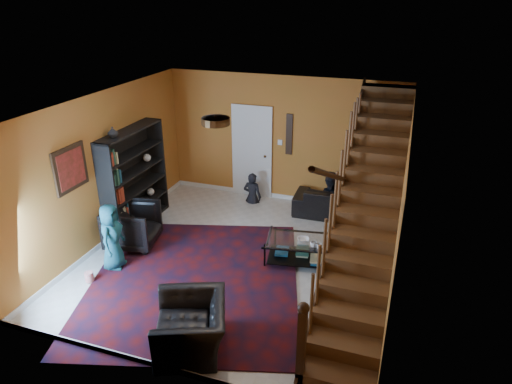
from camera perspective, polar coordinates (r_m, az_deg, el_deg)
floor at (r=8.25m, az=-2.14°, el=-8.39°), size 5.50×5.50×0.00m
room at (r=9.76m, az=-6.70°, el=-2.76°), size 5.50×5.50×5.50m
staircase at (r=7.17m, az=13.76°, el=-1.65°), size 0.95×5.02×3.18m
bookshelf at (r=9.30m, az=-14.88°, el=1.38°), size 0.35×1.80×2.00m
door at (r=10.34m, az=-0.50°, el=4.86°), size 0.82×0.05×2.05m
framed_picture at (r=8.02m, az=-22.19°, el=2.74°), size 0.04×0.74×0.74m
wall_hanging at (r=9.94m, az=4.16°, el=7.19°), size 0.14×0.03×0.90m
ceiling_fixture at (r=6.45m, az=-5.06°, el=8.82°), size 0.40×0.40×0.10m
rug at (r=7.76m, az=-7.66°, el=-10.88°), size 4.28×4.61×0.02m
sofa at (r=9.76m, az=10.97°, el=-1.38°), size 2.11×0.87×0.61m
armchair_left at (r=8.79m, az=-15.17°, el=-4.05°), size 1.06×1.04×0.82m
armchair_right at (r=6.34m, az=-8.14°, el=-16.35°), size 1.25×1.33×0.68m
person_adult_a at (r=10.30m, az=-0.46°, el=-0.61°), size 0.42×0.28×1.15m
person_adult_b at (r=9.87m, az=9.06°, el=-1.27°), size 0.73×0.60×1.41m
person_child at (r=8.11m, az=-17.60°, el=-5.36°), size 0.48×0.64×1.19m
coffee_table at (r=8.05m, az=5.69°, el=-7.20°), size 1.30×0.90×0.46m
cup_a at (r=7.76m, az=7.21°, el=-6.50°), size 0.14×0.14×0.09m
cup_b at (r=7.73m, az=7.85°, el=-6.70°), size 0.09×0.09×0.08m
bowl at (r=7.92m, az=5.94°, el=-5.94°), size 0.26×0.26×0.05m
vase at (r=8.55m, az=-17.48°, el=7.14°), size 0.18×0.18×0.19m
popcorn_bucket at (r=8.09m, az=-20.13°, el=-9.91°), size 0.15×0.15×0.16m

